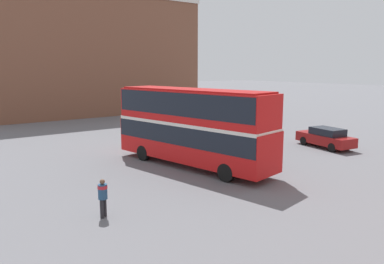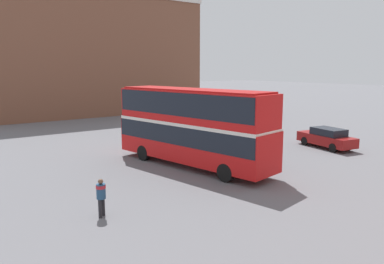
# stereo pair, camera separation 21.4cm
# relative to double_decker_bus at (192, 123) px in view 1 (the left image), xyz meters

# --- Properties ---
(ground_plane) EXTENTS (240.00, 240.00, 0.00)m
(ground_plane) POSITION_rel_double_decker_bus_xyz_m (-1.65, -0.14, -2.77)
(ground_plane) COLOR slate
(building_row_left) EXTENTS (9.63, 30.75, 15.57)m
(building_row_left) POSITION_rel_double_decker_bus_xyz_m (-30.49, 4.61, 5.03)
(building_row_left) COLOR brown
(building_row_left) RESTS_ON ground_plane
(double_decker_bus) EXTENTS (11.50, 4.63, 4.83)m
(double_decker_bus) POSITION_rel_double_decker_bus_xyz_m (0.00, 0.00, 0.00)
(double_decker_bus) COLOR red
(double_decker_bus) RESTS_ON ground_plane
(pedestrian_foreground) EXTENTS (0.56, 0.56, 1.62)m
(pedestrian_foreground) POSITION_rel_double_decker_bus_xyz_m (4.44, -7.75, -1.77)
(pedestrian_foreground) COLOR #232328
(pedestrian_foreground) RESTS_ON ground_plane
(parked_car_kerb_near) EXTENTS (4.86, 2.41, 1.55)m
(parked_car_kerb_near) POSITION_rel_double_decker_bus_xyz_m (1.57, 11.63, -1.98)
(parked_car_kerb_near) COLOR maroon
(parked_car_kerb_near) RESTS_ON ground_plane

